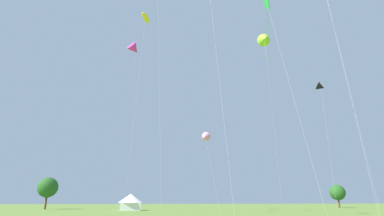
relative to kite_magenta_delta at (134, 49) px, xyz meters
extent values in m
cone|color=#E02DA3|center=(0.00, 0.00, 0.01)|extent=(3.72, 3.60, 3.01)
cylinder|color=#B2B2B7|center=(0.56, -0.30, -15.84)|extent=(1.15, 0.62, 31.71)
cylinder|color=#B2B2B7|center=(19.04, -34.76, -13.16)|extent=(1.34, 1.74, 37.07)
cylinder|color=#B2B2B7|center=(7.06, -35.50, -14.18)|extent=(2.08, 2.26, 35.03)
cube|color=green|center=(11.11, -37.49, -14.67)|extent=(0.51, 1.45, 1.42)
cylinder|color=#207C31|center=(11.11, -37.49, -16.16)|extent=(0.05, 0.05, 2.25)
cylinder|color=#B2B2B7|center=(12.35, -37.98, -23.18)|extent=(2.50, 1.00, 17.03)
cone|color=black|center=(34.47, -10.24, -9.82)|extent=(2.33, 2.24, 1.90)
cylinder|color=#B2B2B7|center=(33.62, -11.32, -20.76)|extent=(1.72, 2.18, 21.88)
cylinder|color=#B2B2B7|center=(3.46, -26.96, -16.68)|extent=(1.34, 1.10, 30.02)
ellipsoid|color=yellow|center=(1.88, -9.66, 1.22)|extent=(2.18, 3.42, 1.08)
cylinder|color=#B2B2B7|center=(1.03, -10.24, -15.24)|extent=(1.73, 1.18, 32.92)
cylinder|color=#B2B2B7|center=(27.91, -24.98, -15.77)|extent=(1.67, 1.32, 31.84)
cone|color=pink|center=(12.15, -11.18, -20.27)|extent=(2.00, 2.06, 1.71)
cylinder|color=#B2B2B7|center=(12.95, -12.23, -25.98)|extent=(1.61, 2.11, 11.43)
cone|color=#99DB2D|center=(29.07, -0.08, 5.46)|extent=(3.67, 3.91, 3.56)
cylinder|color=olive|center=(29.07, -0.08, 2.40)|extent=(0.09, 0.09, 4.58)
cylinder|color=#B2B2B7|center=(28.96, -1.11, -13.12)|extent=(0.23, 2.09, 37.15)
cube|color=white|center=(1.04, 5.10, -30.99)|extent=(3.79, 3.79, 1.42)
cone|color=white|center=(1.04, 5.10, -29.45)|extent=(4.73, 4.73, 1.66)
cylinder|color=brown|center=(-17.38, 17.29, -30.14)|extent=(0.44, 0.44, 3.11)
sphere|color=#23561E|center=(-17.38, 17.29, -27.05)|extent=(4.39, 4.39, 4.39)
cylinder|color=brown|center=(56.17, 19.22, -30.44)|extent=(0.44, 0.44, 2.52)
sphere|color=#23561E|center=(56.17, 19.22, -27.74)|extent=(4.12, 4.12, 4.12)
camera|label=1|loc=(1.50, -56.25, -29.98)|focal=27.88mm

